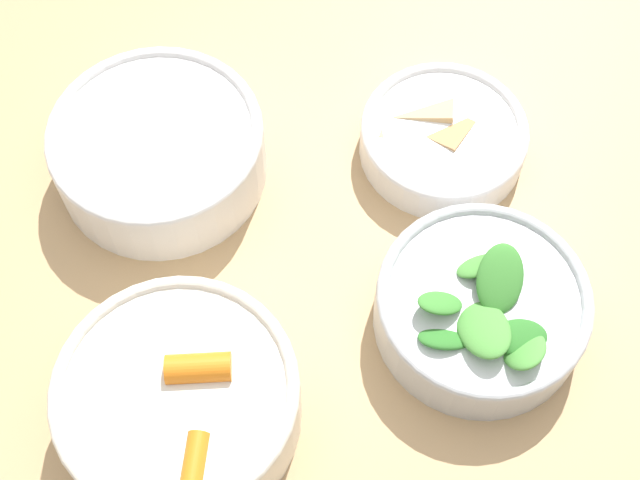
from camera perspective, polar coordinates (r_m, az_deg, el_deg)
name	(u,v)px	position (r m, az deg, el deg)	size (l,w,h in m)	color
ground_plane	(312,468)	(1.45, -0.53, -14.41)	(10.00, 10.00, 0.00)	#2D2D33
dining_table	(306,295)	(0.84, -0.90, -3.53)	(1.33, 1.01, 0.74)	tan
bowl_carrots	(181,400)	(0.67, -8.86, -10.07)	(0.18, 0.18, 0.07)	silver
bowl_greens	(484,308)	(0.71, 10.43, -4.30)	(0.17, 0.17, 0.07)	silver
bowl_beans_hotdog	(161,152)	(0.78, -10.12, 5.59)	(0.18, 0.18, 0.06)	white
bowl_cookies	(444,136)	(0.80, 7.95, 6.58)	(0.15, 0.15, 0.04)	white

